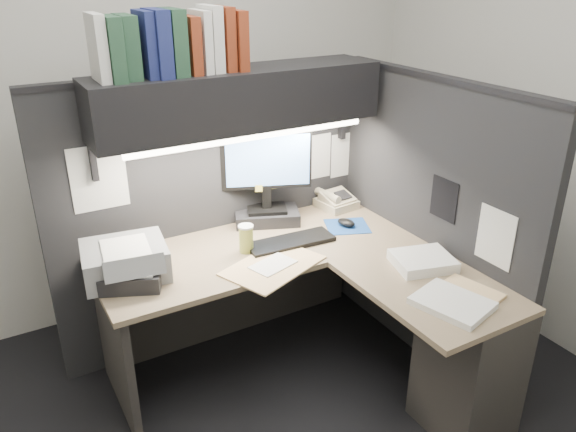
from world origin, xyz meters
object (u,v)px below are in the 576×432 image
object	(u,v)px
desk	(363,326)
monitor	(267,187)
printer	(125,260)
keyboard	(290,242)
overhead_shelf	(239,99)
coffee_cup	(246,239)
notebook_stack	(132,276)
telephone	(336,201)

from	to	relation	value
desk	monitor	distance (m)	0.97
printer	keyboard	bearing A→B (deg)	0.51
desk	printer	size ratio (longest dim) A/B	4.29
overhead_shelf	keyboard	distance (m)	0.82
coffee_cup	printer	size ratio (longest dim) A/B	0.36
desk	printer	bearing A→B (deg)	148.84
desk	keyboard	xyz separation A→B (m)	(-0.14, 0.50, 0.30)
desk	notebook_stack	xyz separation A→B (m)	(-1.01, 0.51, 0.33)
printer	desk	bearing A→B (deg)	-23.26
coffee_cup	overhead_shelf	bearing A→B (deg)	67.85
overhead_shelf	coffee_cup	world-z (taller)	overhead_shelf
overhead_shelf	keyboard	world-z (taller)	overhead_shelf
keyboard	notebook_stack	world-z (taller)	notebook_stack
keyboard	printer	world-z (taller)	printer
monitor	keyboard	distance (m)	0.38
desk	keyboard	bearing A→B (deg)	105.68
coffee_cup	printer	xyz separation A→B (m)	(-0.62, 0.07, 0.01)
keyboard	notebook_stack	size ratio (longest dim) A/B	1.75
desk	overhead_shelf	size ratio (longest dim) A/B	1.10
keyboard	printer	xyz separation A→B (m)	(-0.87, 0.11, 0.07)
coffee_cup	notebook_stack	world-z (taller)	coffee_cup
overhead_shelf	telephone	bearing A→B (deg)	3.73
keyboard	telephone	size ratio (longest dim) A/B	2.25
overhead_shelf	keyboard	bearing A→B (deg)	-57.66
desk	monitor	xyz separation A→B (m)	(-0.11, 0.82, 0.51)
keyboard	printer	size ratio (longest dim) A/B	1.24
coffee_cup	keyboard	bearing A→B (deg)	-9.24
overhead_shelf	notebook_stack	size ratio (longest dim) A/B	5.56
monitor	notebook_stack	world-z (taller)	monitor
desk	printer	xyz separation A→B (m)	(-1.01, 0.61, 0.37)
overhead_shelf	monitor	size ratio (longest dim) A/B	2.77
keyboard	coffee_cup	distance (m)	0.26
desk	telephone	bearing A→B (deg)	65.17
telephone	coffee_cup	world-z (taller)	coffee_cup
coffee_cup	printer	distance (m)	0.63
overhead_shelf	notebook_stack	world-z (taller)	overhead_shelf
desk	printer	distance (m)	1.24
telephone	monitor	bearing A→B (deg)	170.68
desk	coffee_cup	bearing A→B (deg)	125.74
desk	notebook_stack	distance (m)	1.18
printer	telephone	bearing A→B (deg)	15.53
desk	telephone	world-z (taller)	telephone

